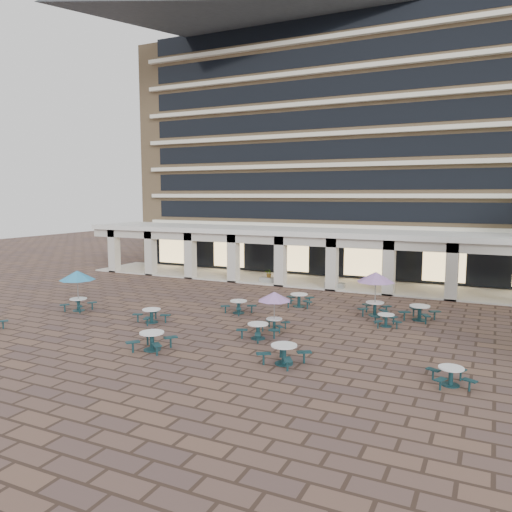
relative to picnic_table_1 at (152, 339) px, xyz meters
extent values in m
plane|color=brown|center=(1.05, 5.47, -0.51)|extent=(120.00, 120.00, 0.00)
cube|color=tan|center=(1.05, 30.97, 10.49)|extent=(40.00, 15.00, 22.00)
cube|color=silver|center=(1.05, 23.22, 3.99)|extent=(36.80, 0.50, 0.35)
cube|color=black|center=(1.05, 23.45, 5.29)|extent=(35.20, 0.05, 1.60)
cube|color=silver|center=(1.05, 23.22, 6.59)|extent=(36.80, 0.50, 0.35)
cube|color=black|center=(1.05, 23.45, 7.89)|extent=(35.20, 0.05, 1.60)
cube|color=silver|center=(1.05, 23.22, 9.19)|extent=(36.80, 0.50, 0.35)
cube|color=black|center=(1.05, 23.45, 10.49)|extent=(35.20, 0.05, 1.60)
cube|color=silver|center=(1.05, 23.22, 11.79)|extent=(36.80, 0.50, 0.35)
cube|color=black|center=(1.05, 23.45, 13.09)|extent=(35.20, 0.05, 1.60)
cube|color=silver|center=(1.05, 23.22, 14.39)|extent=(36.80, 0.50, 0.35)
cube|color=black|center=(1.05, 23.45, 15.69)|extent=(35.20, 0.05, 1.60)
cube|color=silver|center=(1.05, 23.22, 16.99)|extent=(36.80, 0.50, 0.35)
cube|color=black|center=(1.05, 23.45, 18.29)|extent=(35.20, 0.05, 1.60)
cube|color=silver|center=(1.05, 23.22, 19.59)|extent=(36.80, 0.50, 0.35)
cube|color=black|center=(1.05, 23.45, 20.89)|extent=(35.20, 0.05, 1.60)
cube|color=white|center=(1.05, 20.47, 3.69)|extent=(42.00, 6.60, 0.40)
cube|color=beige|center=(1.05, 17.62, 3.24)|extent=(42.00, 0.30, 0.90)
cube|color=black|center=(1.05, 23.17, 1.29)|extent=(38.00, 0.15, 3.20)
cube|color=beige|center=(1.05, 20.47, -0.45)|extent=(42.00, 6.00, 0.12)
cube|color=beige|center=(-17.95, 17.87, 1.49)|extent=(0.80, 0.80, 4.00)
cube|color=beige|center=(-13.73, 17.87, 1.49)|extent=(0.80, 0.80, 4.00)
cube|color=beige|center=(-9.51, 17.87, 1.49)|extent=(0.80, 0.80, 4.00)
cube|color=beige|center=(-5.28, 17.87, 1.49)|extent=(0.80, 0.80, 4.00)
cube|color=beige|center=(-1.06, 17.87, 1.49)|extent=(0.80, 0.80, 4.00)
cube|color=beige|center=(3.16, 17.87, 1.49)|extent=(0.80, 0.80, 4.00)
cube|color=beige|center=(7.38, 17.87, 1.49)|extent=(0.80, 0.80, 4.00)
cube|color=beige|center=(11.61, 17.87, 1.49)|extent=(0.80, 0.80, 4.00)
cube|color=#FFD88C|center=(-14.95, 23.02, 1.09)|extent=(3.20, 0.08, 2.40)
cube|color=#FFD88C|center=(-8.55, 23.02, 1.09)|extent=(3.20, 0.08, 2.40)
cube|color=#FFD88C|center=(-2.15, 23.02, 1.09)|extent=(3.20, 0.08, 2.40)
cube|color=#FFD88C|center=(4.25, 23.02, 1.09)|extent=(3.20, 0.08, 2.40)
cube|color=#FFD88C|center=(10.65, 23.02, 1.09)|extent=(3.20, 0.08, 2.40)
cube|color=#133339|center=(-9.54, -0.46, -0.08)|extent=(0.54, 0.59, 0.05)
cylinder|color=#133339|center=(-9.54, -0.46, -0.31)|extent=(0.08, 0.08, 0.41)
cylinder|color=#133339|center=(0.00, 0.00, -0.49)|extent=(0.80, 0.80, 0.05)
cylinder|color=#133339|center=(0.00, 0.00, -0.14)|extent=(0.20, 0.20, 0.75)
cylinder|color=white|center=(0.00, 0.00, 0.32)|extent=(1.14, 1.14, 0.06)
cube|color=#133339|center=(0.56, 0.69, -0.01)|extent=(0.64, 0.69, 0.06)
cylinder|color=#133339|center=(0.56, 0.69, -0.27)|extent=(0.09, 0.09, 0.48)
cube|color=#133339|center=(-0.69, 0.56, -0.01)|extent=(0.69, 0.64, 0.06)
cylinder|color=#133339|center=(-0.69, 0.56, -0.27)|extent=(0.09, 0.09, 0.48)
cube|color=#133339|center=(-0.56, -0.69, -0.01)|extent=(0.64, 0.69, 0.06)
cylinder|color=#133339|center=(-0.56, -0.69, -0.27)|extent=(0.09, 0.09, 0.48)
cube|color=#133339|center=(0.69, -0.56, -0.01)|extent=(0.69, 0.64, 0.06)
cylinder|color=#133339|center=(0.69, -0.56, -0.27)|extent=(0.09, 0.09, 0.48)
cylinder|color=#133339|center=(6.26, 0.87, -0.49)|extent=(0.79, 0.79, 0.04)
cylinder|color=#133339|center=(6.26, 0.87, -0.14)|extent=(0.20, 0.20, 0.74)
cylinder|color=white|center=(6.26, 0.87, 0.31)|extent=(1.12, 1.12, 0.06)
cube|color=#133339|center=(7.00, 1.34, -0.02)|extent=(0.69, 0.59, 0.06)
cylinder|color=#133339|center=(7.00, 1.34, -0.28)|extent=(0.09, 0.09, 0.47)
cube|color=#133339|center=(5.80, 1.61, -0.02)|extent=(0.59, 0.69, 0.06)
cylinder|color=#133339|center=(5.80, 1.61, -0.28)|extent=(0.09, 0.09, 0.47)
cube|color=#133339|center=(5.52, 0.41, -0.02)|extent=(0.69, 0.59, 0.06)
cylinder|color=#133339|center=(5.52, 0.41, -0.28)|extent=(0.09, 0.09, 0.47)
cube|color=#133339|center=(6.73, 0.13, -0.02)|extent=(0.59, 0.69, 0.06)
cylinder|color=#133339|center=(6.73, 0.13, -0.28)|extent=(0.09, 0.09, 0.47)
cylinder|color=#133339|center=(12.88, 1.37, -0.49)|extent=(0.66, 0.66, 0.04)
cylinder|color=#133339|center=(12.88, 1.37, -0.20)|extent=(0.17, 0.17, 0.62)
cylinder|color=white|center=(12.88, 1.37, 0.18)|extent=(0.94, 0.94, 0.05)
cube|color=#133339|center=(13.19, 2.04, -0.10)|extent=(0.46, 0.58, 0.05)
cylinder|color=#133339|center=(13.19, 2.04, -0.31)|extent=(0.08, 0.08, 0.40)
cube|color=#133339|center=(12.21, 1.68, -0.10)|extent=(0.58, 0.46, 0.05)
cylinder|color=#133339|center=(12.21, 1.68, -0.31)|extent=(0.08, 0.08, 0.40)
cube|color=#133339|center=(12.57, 0.70, -0.10)|extent=(0.46, 0.58, 0.05)
cylinder|color=#133339|center=(12.57, 0.70, -0.31)|extent=(0.08, 0.08, 0.40)
cube|color=#133339|center=(13.55, 1.06, -0.10)|extent=(0.58, 0.46, 0.05)
cylinder|color=#133339|center=(13.55, 1.06, -0.31)|extent=(0.08, 0.08, 0.40)
cylinder|color=#133339|center=(-9.05, 4.47, -0.49)|extent=(0.72, 0.72, 0.04)
cylinder|color=#133339|center=(-9.05, 4.47, -0.17)|extent=(0.19, 0.19, 0.68)
cylinder|color=white|center=(-9.05, 4.47, 0.24)|extent=(1.04, 1.04, 0.05)
cube|color=#133339|center=(-8.53, 5.09, -0.06)|extent=(0.59, 0.62, 0.05)
cylinder|color=#133339|center=(-8.53, 5.09, -0.30)|extent=(0.08, 0.08, 0.43)
cube|color=#133339|center=(-9.67, 4.99, -0.06)|extent=(0.62, 0.59, 0.05)
cylinder|color=#133339|center=(-9.67, 4.99, -0.30)|extent=(0.08, 0.08, 0.43)
cube|color=#133339|center=(-9.58, 3.86, -0.06)|extent=(0.59, 0.62, 0.05)
cylinder|color=#133339|center=(-9.58, 3.86, -0.30)|extent=(0.08, 0.08, 0.43)
cube|color=#133339|center=(-8.44, 3.95, -0.06)|extent=(0.62, 0.59, 0.05)
cylinder|color=#133339|center=(-8.44, 3.95, -0.30)|extent=(0.08, 0.08, 0.43)
cylinder|color=gray|center=(-9.05, 4.47, 0.73)|extent=(0.05, 0.05, 2.48)
cone|color=#2E87BE|center=(-9.05, 4.47, 1.71)|extent=(2.17, 2.17, 0.57)
cylinder|color=#133339|center=(0.23, 8.24, -0.49)|extent=(0.72, 0.72, 0.04)
cylinder|color=#133339|center=(0.23, 8.24, -0.17)|extent=(0.19, 0.19, 0.68)
cylinder|color=white|center=(0.23, 8.24, 0.24)|extent=(1.03, 1.03, 0.05)
cube|color=#133339|center=(0.94, 8.62, -0.06)|extent=(0.64, 0.52, 0.05)
cylinder|color=#133339|center=(0.94, 8.62, -0.30)|extent=(0.08, 0.08, 0.43)
cube|color=#133339|center=(-0.15, 8.94, -0.06)|extent=(0.52, 0.64, 0.05)
cylinder|color=#133339|center=(-0.15, 8.94, -0.30)|extent=(0.08, 0.08, 0.43)
cube|color=#133339|center=(-0.48, 7.86, -0.06)|extent=(0.64, 0.52, 0.05)
cylinder|color=#133339|center=(-0.48, 7.86, -0.30)|extent=(0.08, 0.08, 0.43)
cube|color=#133339|center=(0.61, 7.53, -0.06)|extent=(0.52, 0.64, 0.05)
cylinder|color=#133339|center=(0.61, 7.53, -0.30)|extent=(0.08, 0.08, 0.43)
cylinder|color=#133339|center=(3.75, 5.60, -0.50)|extent=(0.60, 0.60, 0.03)
cylinder|color=#133339|center=(3.75, 5.60, -0.23)|extent=(0.15, 0.15, 0.56)
cylinder|color=white|center=(3.75, 5.60, 0.11)|extent=(0.85, 0.85, 0.04)
cube|color=#133339|center=(4.19, 6.09, -0.14)|extent=(0.49, 0.51, 0.04)
cylinder|color=#133339|center=(4.19, 6.09, -0.33)|extent=(0.07, 0.07, 0.36)
cube|color=#133339|center=(3.25, 6.04, -0.14)|extent=(0.51, 0.49, 0.04)
cylinder|color=#133339|center=(3.25, 6.04, -0.33)|extent=(0.07, 0.07, 0.36)
cube|color=#133339|center=(3.30, 5.10, -0.14)|extent=(0.49, 0.51, 0.04)
cylinder|color=#133339|center=(3.30, 5.10, -0.33)|extent=(0.07, 0.07, 0.36)
cube|color=#133339|center=(4.24, 5.15, -0.14)|extent=(0.51, 0.49, 0.04)
cylinder|color=#133339|center=(4.24, 5.15, -0.33)|extent=(0.07, 0.07, 0.36)
cylinder|color=gray|center=(3.75, 5.60, 0.51)|extent=(0.04, 0.04, 2.04)
cone|color=#A272BA|center=(3.75, 5.60, 1.32)|extent=(1.79, 1.79, 0.47)
cylinder|color=#133339|center=(8.96, 8.97, -0.49)|extent=(0.64, 0.64, 0.04)
cylinder|color=#133339|center=(8.96, 8.97, -0.21)|extent=(0.16, 0.16, 0.60)
cylinder|color=white|center=(8.96, 8.97, 0.15)|extent=(0.91, 0.91, 0.05)
cube|color=#133339|center=(9.26, 9.62, -0.11)|extent=(0.44, 0.56, 0.05)
cylinder|color=#133339|center=(9.26, 9.62, -0.32)|extent=(0.07, 0.07, 0.38)
cube|color=#133339|center=(8.32, 9.27, -0.11)|extent=(0.56, 0.44, 0.05)
cylinder|color=#133339|center=(8.32, 9.27, -0.32)|extent=(0.07, 0.07, 0.38)
cube|color=#133339|center=(8.67, 8.33, -0.11)|extent=(0.44, 0.56, 0.05)
cylinder|color=#133339|center=(8.67, 8.33, -0.32)|extent=(0.07, 0.07, 0.38)
cube|color=#133339|center=(9.61, 8.68, -0.11)|extent=(0.56, 0.44, 0.05)
cylinder|color=#133339|center=(9.61, 8.68, -0.32)|extent=(0.07, 0.07, 0.38)
cylinder|color=#133339|center=(-3.16, 4.10, -0.49)|extent=(0.72, 0.72, 0.04)
cylinder|color=#133339|center=(-3.16, 4.10, -0.17)|extent=(0.18, 0.18, 0.68)
cylinder|color=white|center=(-3.16, 4.10, 0.24)|extent=(1.03, 1.03, 0.05)
cube|color=#133339|center=(-2.41, 4.38, -0.06)|extent=(0.63, 0.47, 0.05)
cylinder|color=#133339|center=(-2.41, 4.38, -0.30)|extent=(0.08, 0.08, 0.43)
cube|color=#133339|center=(-3.44, 4.85, -0.06)|extent=(0.47, 0.63, 0.05)
cylinder|color=#133339|center=(-3.44, 4.85, -0.30)|extent=(0.08, 0.08, 0.43)
cube|color=#133339|center=(-3.91, 3.82, -0.06)|extent=(0.63, 0.47, 0.05)
cylinder|color=#133339|center=(-3.91, 3.82, -0.30)|extent=(0.08, 0.08, 0.43)
cube|color=#133339|center=(-2.88, 3.35, -0.06)|extent=(0.47, 0.63, 0.05)
cylinder|color=#133339|center=(-2.88, 3.35, -0.30)|extent=(0.08, 0.08, 0.43)
cylinder|color=#133339|center=(3.64, 3.81, -0.49)|extent=(0.72, 0.72, 0.04)
cylinder|color=#133339|center=(3.64, 3.81, -0.17)|extent=(0.19, 0.19, 0.68)
cylinder|color=white|center=(3.64, 3.81, 0.24)|extent=(1.04, 1.04, 0.05)
cube|color=#133339|center=(4.38, 4.15, -0.06)|extent=(0.64, 0.50, 0.05)
cylinder|color=#133339|center=(4.38, 4.15, -0.30)|extent=(0.08, 0.08, 0.43)
cube|color=#133339|center=(3.30, 4.54, -0.06)|extent=(0.50, 0.64, 0.05)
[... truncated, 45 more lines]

